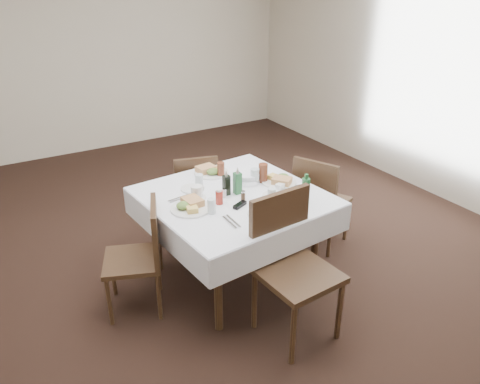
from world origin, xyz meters
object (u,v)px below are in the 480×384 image
Objects in this scene: water_n at (199,181)px; coffee_mug at (197,193)px; chair_north at (195,190)px; water_w at (212,206)px; ketchup_bottle at (219,197)px; bread_basket at (247,177)px; oil_cruet_dark at (226,184)px; chair_east at (318,197)px; water_e at (255,176)px; green_bottle at (306,190)px; water_s at (272,195)px; chair_west at (143,251)px; oil_cruet_green at (237,182)px; dining_table at (234,204)px; chair_south at (289,257)px.

coffee_mug is at bearing -121.46° from water_n.
water_n is (-0.20, -0.52, 0.34)m from chair_north.
ketchup_bottle reaches higher than water_w.
water_n is 0.51× the size of bread_basket.
ketchup_bottle is (-0.12, -0.11, -0.03)m from oil_cruet_dark.
chair_east is 4.32× the size of oil_cruet_dark.
water_e reaches higher than ketchup_bottle.
chair_north is 1.28m from green_bottle.
chair_east is 6.76× the size of water_e.
water_s is 0.37m from oil_cruet_dark.
chair_east is at bearing -12.65° from water_n.
bread_basket is (0.20, -0.61, 0.32)m from chair_north.
chair_east reaches higher than water_w.
water_n is at bearing 120.17° from oil_cruet_dark.
bread_basket is 0.46m from ketchup_bottle.
ketchup_bottle reaches higher than chair_west.
water_s is at bearing -62.17° from oil_cruet_green.
oil_cruet_dark is 1.70× the size of ketchup_bottle.
water_n is 0.41m from bread_basket.
dining_table is at bearing 31.61° from water_w.
water_n is at bearing 23.00° from chair_west.
green_bottle reaches higher than water_n.
bread_basket is 0.25m from oil_cruet_green.
water_s is 0.51× the size of bread_basket.
green_bottle reaches higher than dining_table.
coffee_mug is at bearing 87.00° from water_w.
oil_cruet_green is at bearing 22.51° from ketchup_bottle.
green_bottle is at bearing -44.26° from dining_table.
chair_east is 1.66m from chair_west.
coffee_mug is (0.50, 0.09, 0.32)m from chair_west.
oil_cruet_green reaches higher than water_e.
chair_east is at bearing -3.74° from coffee_mug.
water_e is 0.51m from green_bottle.
chair_north is at bearing 77.02° from ketchup_bottle.
chair_north is 3.68× the size of bread_basket.
dining_table is 0.36m from water_w.
water_w is (-0.31, -0.95, 0.34)m from chair_north.
chair_east is 0.74m from bread_basket.
bread_basket is at bearing -12.93° from water_n.
water_w is 0.16m from ketchup_bottle.
water_s is at bearing -9.80° from water_w.
water_s is (0.95, -0.26, 0.33)m from chair_west.
chair_east is (0.89, 0.02, -0.17)m from dining_table.
chair_south is 4.39× the size of green_bottle.
water_s reaches higher than water_w.
chair_west is 0.60m from coffee_mug.
ketchup_bottle reaches higher than water_n.
green_bottle reaches higher than water_e.
coffee_mug is at bearing -171.92° from bread_basket.
chair_west is 4.21× the size of oil_cruet_dark.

